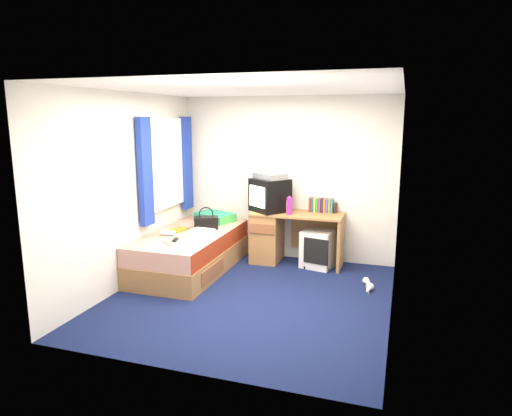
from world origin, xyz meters
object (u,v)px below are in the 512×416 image
(aerosol_can, at_px, (288,206))
(towel, at_px, (202,233))
(storage_cube, at_px, (319,249))
(crt_tv, at_px, (270,195))
(colour_swatch_fan, at_px, (168,243))
(water_bottle, at_px, (168,233))
(remote_control, at_px, (175,240))
(white_heels, at_px, (369,286))
(pillow, at_px, (215,217))
(handbag, at_px, (206,222))
(bed, at_px, (191,251))
(picture_frame, at_px, (336,208))
(magazine, at_px, (178,230))
(desk, at_px, (279,235))
(vcr, at_px, (270,176))
(pink_water_bottle, at_px, (289,206))

(aerosol_can, xyz_separation_m, towel, (-0.94, -0.89, -0.26))
(storage_cube, bearing_deg, towel, -135.85)
(crt_tv, height_order, aerosol_can, crt_tv)
(colour_swatch_fan, bearing_deg, water_bottle, 119.50)
(remote_control, distance_m, white_heels, 2.50)
(pillow, relative_size, handbag, 1.49)
(bed, bearing_deg, colour_swatch_fan, -91.48)
(aerosol_can, bearing_deg, water_bottle, -145.21)
(towel, bearing_deg, colour_swatch_fan, -120.99)
(picture_frame, relative_size, handbag, 0.37)
(towel, xyz_separation_m, remote_control, (-0.24, -0.28, -0.04))
(pillow, distance_m, colour_swatch_fan, 1.35)
(handbag, bearing_deg, magazine, -167.00)
(handbag, relative_size, remote_control, 2.38)
(crt_tv, height_order, picture_frame, crt_tv)
(desk, bearing_deg, vcr, 178.43)
(towel, bearing_deg, desk, 48.27)
(desk, relative_size, aerosol_can, 6.99)
(pillow, relative_size, crt_tv, 0.88)
(towel, bearing_deg, pillow, 102.40)
(remote_control, bearing_deg, magazine, 99.63)
(storage_cube, xyz_separation_m, remote_control, (-1.65, -1.14, 0.29))
(storage_cube, height_order, crt_tv, crt_tv)
(vcr, relative_size, aerosol_can, 2.35)
(storage_cube, distance_m, crt_tv, 1.04)
(vcr, xyz_separation_m, pink_water_bottle, (0.33, -0.14, -0.40))
(magazine, height_order, remote_control, remote_control)
(storage_cube, distance_m, colour_swatch_fan, 2.14)
(storage_cube, height_order, magazine, magazine)
(vcr, distance_m, pink_water_bottle, 0.54)
(handbag, bearing_deg, white_heels, -29.01)
(picture_frame, bearing_deg, crt_tv, -169.00)
(vcr, bearing_deg, handbag, -114.94)
(magazine, distance_m, colour_swatch_fan, 0.68)
(pink_water_bottle, bearing_deg, bed, -153.72)
(magazine, height_order, colour_swatch_fan, magazine)
(vcr, xyz_separation_m, towel, (-0.67, -0.91, -0.68))
(magazine, xyz_separation_m, white_heels, (2.63, -0.05, -0.51))
(crt_tv, distance_m, water_bottle, 1.56)
(colour_swatch_fan, bearing_deg, aerosol_can, 47.63)
(storage_cube, height_order, picture_frame, picture_frame)
(towel, height_order, remote_control, towel)
(pillow, bearing_deg, aerosol_can, -1.28)
(bed, relative_size, desk, 1.54)
(pillow, distance_m, storage_cube, 1.65)
(handbag, xyz_separation_m, magazine, (-0.33, -0.23, -0.08))
(storage_cube, distance_m, pink_water_bottle, 0.74)
(pillow, height_order, handbag, handbag)
(colour_swatch_fan, xyz_separation_m, white_heels, (2.43, 0.61, -0.51))
(pink_water_bottle, bearing_deg, aerosol_can, 114.81)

